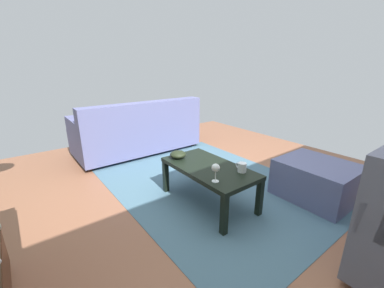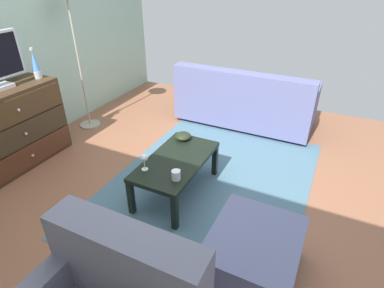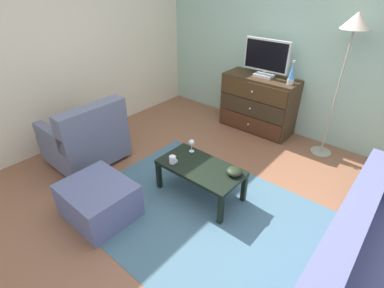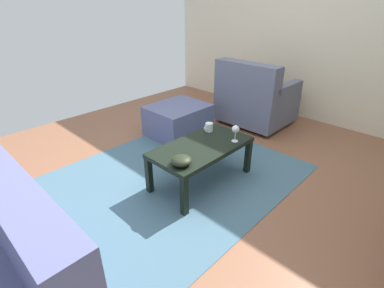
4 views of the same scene
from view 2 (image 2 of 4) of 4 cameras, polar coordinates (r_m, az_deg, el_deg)
ground_plane at (r=3.16m, az=-1.54°, el=-8.68°), size 5.24×4.87×0.05m
area_rug at (r=3.22m, az=3.29°, el=-7.23°), size 2.60×1.90×0.01m
dresser at (r=3.84m, az=-30.51°, el=2.38°), size 1.13×0.49×0.86m
lava_lamp at (r=3.86m, az=-26.94°, el=12.87°), size 0.09×0.09×0.33m
coffee_table at (r=2.92m, az=-2.94°, el=-3.59°), size 0.94×0.50×0.39m
wine_glass at (r=2.71m, az=-8.87°, el=-2.62°), size 0.07×0.07×0.16m
mug at (r=2.61m, az=-2.95°, el=-5.71°), size 0.11×0.08×0.08m
bowl_decorative at (r=3.19m, az=-1.66°, el=1.46°), size 0.16×0.16×0.07m
couch_large at (r=4.35m, az=9.69°, el=7.71°), size 0.85×1.82×0.81m
ottoman at (r=2.35m, az=11.17°, el=-19.49°), size 0.71×0.61×0.38m
standing_lamp at (r=4.15m, az=-21.94°, el=23.02°), size 0.32×0.32×1.83m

